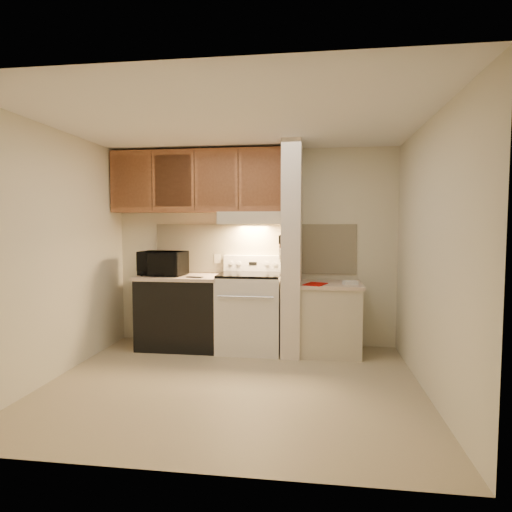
# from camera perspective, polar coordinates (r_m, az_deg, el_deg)

# --- Properties ---
(floor) EXTENTS (3.60, 3.60, 0.00)m
(floor) POSITION_cam_1_polar(r_m,az_deg,el_deg) (4.33, -3.16, -16.70)
(floor) COLOR tan
(floor) RESTS_ON ground
(ceiling) EXTENTS (3.60, 3.60, 0.00)m
(ceiling) POSITION_cam_1_polar(r_m,az_deg,el_deg) (4.16, -3.30, 17.52)
(ceiling) COLOR white
(ceiling) RESTS_ON wall_back
(wall_back) EXTENTS (3.60, 2.50, 0.02)m
(wall_back) POSITION_cam_1_polar(r_m,az_deg,el_deg) (5.53, -0.28, 1.15)
(wall_back) COLOR beige
(wall_back) RESTS_ON floor
(wall_left) EXTENTS (0.02, 3.00, 2.50)m
(wall_left) POSITION_cam_1_polar(r_m,az_deg,el_deg) (4.74, -25.14, 0.26)
(wall_left) COLOR beige
(wall_left) RESTS_ON floor
(wall_right) EXTENTS (0.02, 3.00, 2.50)m
(wall_right) POSITION_cam_1_polar(r_m,az_deg,el_deg) (4.11, 22.24, -0.19)
(wall_right) COLOR beige
(wall_right) RESTS_ON floor
(backsplash) EXTENTS (2.60, 0.02, 0.63)m
(backsplash) POSITION_cam_1_polar(r_m,az_deg,el_deg) (5.52, -0.29, 0.99)
(backsplash) COLOR #FFF3CB
(backsplash) RESTS_ON wall_back
(range_body) EXTENTS (0.76, 0.65, 0.92)m
(range_body) POSITION_cam_1_polar(r_m,az_deg,el_deg) (5.29, -0.80, -7.62)
(range_body) COLOR silver
(range_body) RESTS_ON floor
(oven_window) EXTENTS (0.50, 0.01, 0.30)m
(oven_window) POSITION_cam_1_polar(r_m,az_deg,el_deg) (4.98, -1.34, -7.90)
(oven_window) COLOR black
(oven_window) RESTS_ON range_body
(oven_handle) EXTENTS (0.65, 0.02, 0.02)m
(oven_handle) POSITION_cam_1_polar(r_m,az_deg,el_deg) (4.90, -1.42, -5.48)
(oven_handle) COLOR silver
(oven_handle) RESTS_ON range_body
(cooktop) EXTENTS (0.74, 0.64, 0.03)m
(cooktop) POSITION_cam_1_polar(r_m,az_deg,el_deg) (5.22, -0.80, -2.50)
(cooktop) COLOR black
(cooktop) RESTS_ON range_body
(range_backguard) EXTENTS (0.76, 0.08, 0.20)m
(range_backguard) POSITION_cam_1_polar(r_m,az_deg,el_deg) (5.48, -0.36, -0.97)
(range_backguard) COLOR silver
(range_backguard) RESTS_ON range_body
(range_display) EXTENTS (0.10, 0.01, 0.04)m
(range_display) POSITION_cam_1_polar(r_m,az_deg,el_deg) (5.44, -0.42, -1.01)
(range_display) COLOR black
(range_display) RESTS_ON range_backguard
(range_knob_left_outer) EXTENTS (0.05, 0.02, 0.05)m
(range_knob_left_outer) POSITION_cam_1_polar(r_m,az_deg,el_deg) (5.49, -3.32, -0.97)
(range_knob_left_outer) COLOR silver
(range_knob_left_outer) RESTS_ON range_backguard
(range_knob_left_inner) EXTENTS (0.05, 0.02, 0.05)m
(range_knob_left_inner) POSITION_cam_1_polar(r_m,az_deg,el_deg) (5.47, -2.30, -0.99)
(range_knob_left_inner) COLOR silver
(range_knob_left_inner) RESTS_ON range_backguard
(range_knob_right_inner) EXTENTS (0.05, 0.02, 0.05)m
(range_knob_right_inner) POSITION_cam_1_polar(r_m,az_deg,el_deg) (5.42, 1.46, -1.03)
(range_knob_right_inner) COLOR silver
(range_knob_right_inner) RESTS_ON range_backguard
(range_knob_right_outer) EXTENTS (0.05, 0.02, 0.05)m
(range_knob_right_outer) POSITION_cam_1_polar(r_m,az_deg,el_deg) (5.41, 2.51, -1.04)
(range_knob_right_outer) COLOR silver
(range_knob_right_outer) RESTS_ON range_backguard
(dishwasher_front) EXTENTS (1.00, 0.63, 0.87)m
(dishwasher_front) POSITION_cam_1_polar(r_m,az_deg,el_deg) (5.50, -9.96, -7.49)
(dishwasher_front) COLOR black
(dishwasher_front) RESTS_ON floor
(left_countertop) EXTENTS (1.04, 0.67, 0.04)m
(left_countertop) POSITION_cam_1_polar(r_m,az_deg,el_deg) (5.43, -10.02, -2.78)
(left_countertop) COLOR beige
(left_countertop) RESTS_ON dishwasher_front
(spoon_rest) EXTENTS (0.21, 0.10, 0.01)m
(spoon_rest) POSITION_cam_1_polar(r_m,az_deg,el_deg) (5.17, -8.18, -2.81)
(spoon_rest) COLOR black
(spoon_rest) RESTS_ON left_countertop
(teal_jar) EXTENTS (0.11, 0.11, 0.09)m
(teal_jar) POSITION_cam_1_polar(r_m,az_deg,el_deg) (5.56, -10.90, -1.94)
(teal_jar) COLOR #295E59
(teal_jar) RESTS_ON left_countertop
(outlet) EXTENTS (0.08, 0.01, 0.12)m
(outlet) POSITION_cam_1_polar(r_m,az_deg,el_deg) (5.60, -5.18, -0.36)
(outlet) COLOR beige
(outlet) RESTS_ON backsplash
(microwave) EXTENTS (0.58, 0.42, 0.30)m
(microwave) POSITION_cam_1_polar(r_m,az_deg,el_deg) (5.47, -12.30, -0.96)
(microwave) COLOR black
(microwave) RESTS_ON left_countertop
(partition_pillar) EXTENTS (0.22, 0.70, 2.50)m
(partition_pillar) POSITION_cam_1_polar(r_m,az_deg,el_deg) (5.13, 4.83, 0.91)
(partition_pillar) COLOR beige
(partition_pillar) RESTS_ON floor
(pillar_trim) EXTENTS (0.01, 0.70, 0.04)m
(pillar_trim) POSITION_cam_1_polar(r_m,az_deg,el_deg) (5.14, 3.54, 1.47)
(pillar_trim) COLOR #945935
(pillar_trim) RESTS_ON partition_pillar
(knife_strip) EXTENTS (0.02, 0.42, 0.04)m
(knife_strip) POSITION_cam_1_polar(r_m,az_deg,el_deg) (5.09, 3.43, 1.67)
(knife_strip) COLOR black
(knife_strip) RESTS_ON partition_pillar
(knife_blade_a) EXTENTS (0.01, 0.03, 0.16)m
(knife_blade_a) POSITION_cam_1_polar(r_m,az_deg,el_deg) (4.93, 3.14, 0.43)
(knife_blade_a) COLOR silver
(knife_blade_a) RESTS_ON knife_strip
(knife_handle_a) EXTENTS (0.02, 0.02, 0.10)m
(knife_handle_a) POSITION_cam_1_polar(r_m,az_deg,el_deg) (4.92, 3.14, 2.17)
(knife_handle_a) COLOR black
(knife_handle_a) RESTS_ON knife_strip
(knife_blade_b) EXTENTS (0.01, 0.04, 0.18)m
(knife_blade_b) POSITION_cam_1_polar(r_m,az_deg,el_deg) (5.02, 3.22, 0.38)
(knife_blade_b) COLOR silver
(knife_blade_b) RESTS_ON knife_strip
(knife_handle_b) EXTENTS (0.02, 0.02, 0.10)m
(knife_handle_b) POSITION_cam_1_polar(r_m,az_deg,el_deg) (5.02, 3.23, 2.21)
(knife_handle_b) COLOR black
(knife_handle_b) RESTS_ON knife_strip
(knife_blade_c) EXTENTS (0.01, 0.04, 0.20)m
(knife_blade_c) POSITION_cam_1_polar(r_m,az_deg,el_deg) (5.10, 3.30, 0.33)
(knife_blade_c) COLOR silver
(knife_blade_c) RESTS_ON knife_strip
(knife_handle_c) EXTENTS (0.02, 0.02, 0.10)m
(knife_handle_c) POSITION_cam_1_polar(r_m,az_deg,el_deg) (5.09, 3.30, 2.24)
(knife_handle_c) COLOR black
(knife_handle_c) RESTS_ON knife_strip
(knife_blade_d) EXTENTS (0.01, 0.04, 0.16)m
(knife_blade_d) POSITION_cam_1_polar(r_m,az_deg,el_deg) (5.19, 3.37, 0.62)
(knife_blade_d) COLOR silver
(knife_blade_d) RESTS_ON knife_strip
(knife_handle_d) EXTENTS (0.02, 0.02, 0.10)m
(knife_handle_d) POSITION_cam_1_polar(r_m,az_deg,el_deg) (5.18, 3.37, 2.27)
(knife_handle_d) COLOR black
(knife_handle_d) RESTS_ON knife_strip
(knife_blade_e) EXTENTS (0.01, 0.04, 0.18)m
(knife_blade_e) POSITION_cam_1_polar(r_m,az_deg,el_deg) (5.26, 3.43, 0.56)
(knife_blade_e) COLOR silver
(knife_blade_e) RESTS_ON knife_strip
(knife_handle_e) EXTENTS (0.02, 0.02, 0.10)m
(knife_handle_e) POSITION_cam_1_polar(r_m,az_deg,el_deg) (5.26, 3.44, 2.30)
(knife_handle_e) COLOR black
(knife_handle_e) RESTS_ON knife_strip
(oven_mitt) EXTENTS (0.03, 0.10, 0.25)m
(oven_mitt) POSITION_cam_1_polar(r_m,az_deg,el_deg) (5.32, 3.49, 0.10)
(oven_mitt) COLOR slate
(oven_mitt) RESTS_ON partition_pillar
(right_cab_base) EXTENTS (0.70, 0.60, 0.81)m
(right_cab_base) POSITION_cam_1_polar(r_m,az_deg,el_deg) (5.25, 9.85, -8.40)
(right_cab_base) COLOR beige
(right_cab_base) RESTS_ON floor
(right_countertop) EXTENTS (0.74, 0.64, 0.04)m
(right_countertop) POSITION_cam_1_polar(r_m,az_deg,el_deg) (5.17, 9.90, -3.79)
(right_countertop) COLOR beige
(right_countertop) RESTS_ON right_cab_base
(red_folder) EXTENTS (0.30, 0.34, 0.01)m
(red_folder) POSITION_cam_1_polar(r_m,az_deg,el_deg) (5.02, 7.91, -3.73)
(red_folder) COLOR #A80701
(red_folder) RESTS_ON right_countertop
(white_box) EXTENTS (0.18, 0.15, 0.04)m
(white_box) POSITION_cam_1_polar(r_m,az_deg,el_deg) (5.08, 12.44, -3.50)
(white_box) COLOR white
(white_box) RESTS_ON right_countertop
(range_hood) EXTENTS (0.78, 0.44, 0.15)m
(range_hood) POSITION_cam_1_polar(r_m,az_deg,el_deg) (5.31, -0.61, 5.08)
(range_hood) COLOR beige
(range_hood) RESTS_ON upper_cabinets
(hood_lip) EXTENTS (0.78, 0.04, 0.06)m
(hood_lip) POSITION_cam_1_polar(r_m,az_deg,el_deg) (5.10, -0.95, 4.61)
(hood_lip) COLOR beige
(hood_lip) RESTS_ON range_hood
(upper_cabinets) EXTENTS (2.18, 0.33, 0.77)m
(upper_cabinets) POSITION_cam_1_polar(r_m,az_deg,el_deg) (5.52, -7.76, 9.79)
(upper_cabinets) COLOR #945935
(upper_cabinets) RESTS_ON wall_back
(cab_door_a) EXTENTS (0.46, 0.01, 0.63)m
(cab_door_a) POSITION_cam_1_polar(r_m,az_deg,el_deg) (5.64, -16.34, 9.54)
(cab_door_a) COLOR #945935
(cab_door_a) RESTS_ON upper_cabinets
(cab_gap_a) EXTENTS (0.01, 0.01, 0.73)m
(cab_gap_a) POSITION_cam_1_polar(r_m,az_deg,el_deg) (5.54, -13.73, 9.69)
(cab_gap_a) COLOR black
(cab_gap_a) RESTS_ON upper_cabinets
(cab_door_b) EXTENTS (0.46, 0.01, 0.63)m
(cab_door_b) POSITION_cam_1_polar(r_m,az_deg,el_deg) (5.45, -11.02, 9.83)
(cab_door_b) COLOR #945935
(cab_door_b) RESTS_ON upper_cabinets
(cab_gap_b) EXTENTS (0.01, 0.01, 0.73)m
(cab_gap_b) POSITION_cam_1_polar(r_m,az_deg,el_deg) (5.36, -8.22, 9.95)
(cab_gap_b) COLOR black
(cab_gap_b) RESTS_ON upper_cabinets
(cab_door_c) EXTENTS (0.46, 0.01, 0.63)m
(cab_door_c) POSITION_cam_1_polar(r_m,az_deg,el_deg) (5.30, -5.34, 10.05)
(cab_door_c) COLOR #945935
(cab_door_c) RESTS_ON upper_cabinets
(cab_gap_c) EXTENTS (0.01, 0.01, 0.73)m
(cab_gap_c) POSITION_cam_1_polar(r_m,az_deg,el_deg) (5.24, -2.39, 10.12)
(cab_gap_c) COLOR black
(cab_gap_c) RESTS_ON upper_cabinets
(cab_door_d) EXTENTS (0.46, 0.01, 0.63)m
(cab_door_d) POSITION_cam_1_polar(r_m,az_deg,el_deg) (5.20, 0.61, 10.17)
(cab_door_d) COLOR #945935
(cab_door_d) RESTS_ON upper_cabinets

